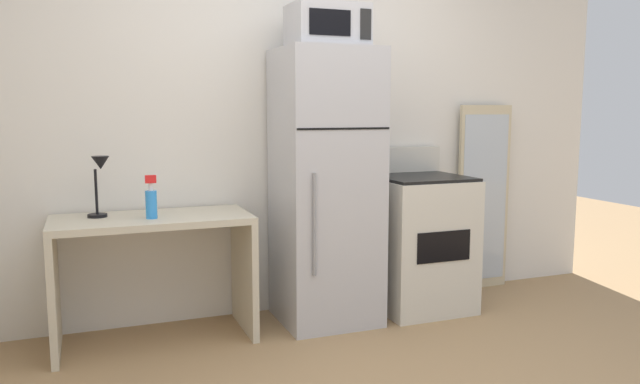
# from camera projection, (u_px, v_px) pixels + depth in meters

# --- Properties ---
(wall_back_white) EXTENTS (5.00, 0.10, 2.60)m
(wall_back_white) POSITION_uv_depth(u_px,v_px,m) (288.00, 119.00, 4.14)
(wall_back_white) COLOR silver
(wall_back_white) RESTS_ON ground
(desk) EXTENTS (1.13, 0.55, 0.75)m
(desk) POSITION_uv_depth(u_px,v_px,m) (153.00, 255.00, 3.59)
(desk) COLOR beige
(desk) RESTS_ON ground
(desk_lamp) EXTENTS (0.14, 0.12, 0.35)m
(desk_lamp) POSITION_uv_depth(u_px,v_px,m) (100.00, 176.00, 3.50)
(desk_lamp) COLOR black
(desk_lamp) RESTS_ON desk
(spray_bottle) EXTENTS (0.06, 0.06, 0.25)m
(spray_bottle) POSITION_uv_depth(u_px,v_px,m) (151.00, 201.00, 3.48)
(spray_bottle) COLOR #2D8CEA
(spray_bottle) RESTS_ON desk
(refrigerator) EXTENTS (0.60, 0.61, 1.74)m
(refrigerator) POSITION_uv_depth(u_px,v_px,m) (326.00, 188.00, 3.91)
(refrigerator) COLOR #B7B7BC
(refrigerator) RESTS_ON ground
(microwave) EXTENTS (0.46, 0.35, 0.26)m
(microwave) POSITION_uv_depth(u_px,v_px,m) (327.00, 26.00, 3.76)
(microwave) COLOR #B7B7BC
(microwave) RESTS_ON refrigerator
(oven_range) EXTENTS (0.61, 0.61, 1.10)m
(oven_range) POSITION_uv_depth(u_px,v_px,m) (419.00, 241.00, 4.21)
(oven_range) COLOR beige
(oven_range) RESTS_ON ground
(leaning_mirror) EXTENTS (0.44, 0.03, 1.40)m
(leaning_mirror) POSITION_uv_depth(u_px,v_px,m) (483.00, 198.00, 4.66)
(leaning_mirror) COLOR #C6B793
(leaning_mirror) RESTS_ON ground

